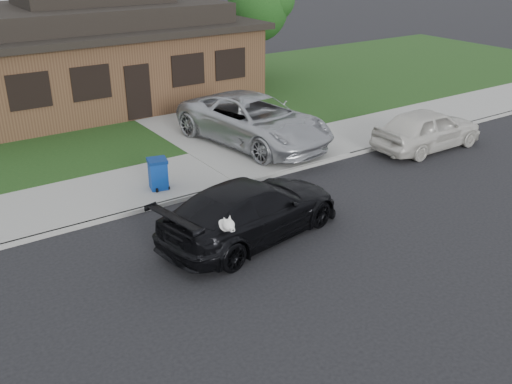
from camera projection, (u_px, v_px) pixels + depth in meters
ground at (175, 280)px, 12.20m from camera, size 120.00×120.00×0.00m
sidewalk at (94, 197)px, 15.96m from camera, size 60.00×3.00×0.12m
curb at (114, 217)px, 14.83m from camera, size 60.00×0.12×0.12m
lawn at (23, 125)px, 22.01m from camera, size 60.00×13.00×0.13m
driveway at (197, 119)px, 22.80m from camera, size 4.50×13.00×0.14m
sedan at (251, 210)px, 13.70m from camera, size 5.23×2.90×1.44m
minivan at (254, 120)px, 19.57m from camera, size 3.66×6.28×1.64m
white_compact at (428, 129)px, 19.51m from camera, size 4.18×1.69×1.42m
recycling_bin at (158, 174)px, 16.20m from camera, size 0.64×0.64×0.89m
house at (99, 52)px, 24.71m from camera, size 12.60×8.60×4.65m
tree_1 at (262, 4)px, 27.76m from camera, size 3.15×3.00×5.25m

